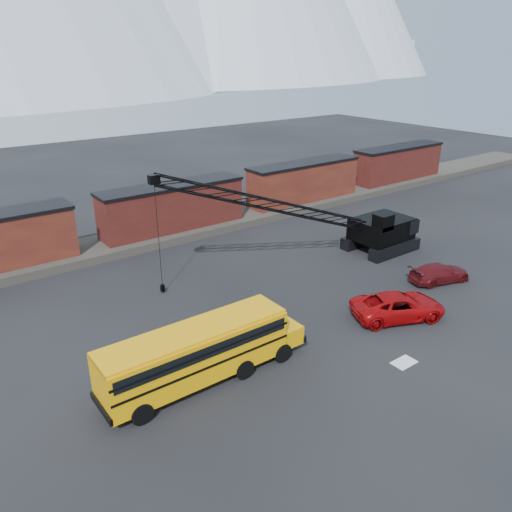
{
  "coord_description": "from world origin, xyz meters",
  "views": [
    {
      "loc": [
        -20.01,
        -17.82,
        16.13
      ],
      "look_at": [
        -1.22,
        7.53,
        3.0
      ],
      "focal_mm": 35.0,
      "sensor_mm": 36.0,
      "label": 1
    }
  ],
  "objects_px": {
    "red_pickup": "(398,306)",
    "crawler_crane": "(282,207)",
    "school_bus": "(201,351)",
    "maroon_suv": "(440,273)"
  },
  "relations": [
    {
      "from": "maroon_suv",
      "to": "school_bus",
      "type": "bearing_deg",
      "value": 105.16
    },
    {
      "from": "school_bus",
      "to": "red_pickup",
      "type": "xyz_separation_m",
      "value": [
        13.57,
        -1.81,
        -0.96
      ]
    },
    {
      "from": "school_bus",
      "to": "crawler_crane",
      "type": "relative_size",
      "value": 0.52
    },
    {
      "from": "red_pickup",
      "to": "crawler_crane",
      "type": "xyz_separation_m",
      "value": [
        -1.23,
        10.47,
        4.26
      ]
    },
    {
      "from": "maroon_suv",
      "to": "crawler_crane",
      "type": "relative_size",
      "value": 0.21
    },
    {
      "from": "maroon_suv",
      "to": "red_pickup",
      "type": "bearing_deg",
      "value": 119.2
    },
    {
      "from": "red_pickup",
      "to": "crawler_crane",
      "type": "height_order",
      "value": "crawler_crane"
    },
    {
      "from": "red_pickup",
      "to": "school_bus",
      "type": "bearing_deg",
      "value": 106.1
    },
    {
      "from": "school_bus",
      "to": "crawler_crane",
      "type": "distance_m",
      "value": 15.44
    },
    {
      "from": "school_bus",
      "to": "red_pickup",
      "type": "distance_m",
      "value": 13.73
    }
  ]
}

